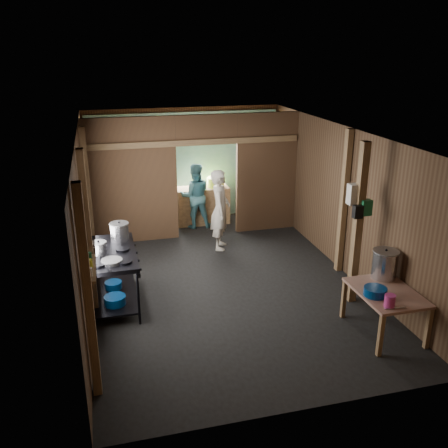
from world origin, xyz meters
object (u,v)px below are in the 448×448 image
object	(u,v)px
prep_table	(384,312)
pink_bucket	(390,301)
stove_pot_large	(120,232)
stock_pot	(385,265)
yellow_tub	(216,182)
gas_range	(113,278)
cook	(220,210)

from	to	relation	value
prep_table	pink_bucket	xyz separation A→B (m)	(-0.21, -0.39, 0.41)
prep_table	stove_pot_large	xyz separation A→B (m)	(-3.54, 2.24, 0.73)
stock_pot	yellow_tub	distance (m)	5.02
gas_range	stock_pot	bearing A→B (deg)	-19.65
pink_bucket	gas_range	bearing A→B (deg)	147.96
pink_bucket	yellow_tub	distance (m)	5.70
prep_table	cook	size ratio (longest dim) A/B	0.68
gas_range	prep_table	xyz separation A→B (m)	(3.71, -1.80, -0.13)
stock_pot	cook	world-z (taller)	cook
gas_range	prep_table	distance (m)	4.13
stock_pot	yellow_tub	bearing A→B (deg)	106.34
stock_pot	pink_bucket	world-z (taller)	stock_pot
stove_pot_large	cook	size ratio (longest dim) A/B	0.19
stove_pot_large	cook	distance (m)	2.49
pink_bucket	cook	bearing A→B (deg)	107.73
prep_table	stock_pot	xyz separation A→B (m)	(0.19, 0.41, 0.53)
stove_pot_large	yellow_tub	distance (m)	3.78
stove_pot_large	pink_bucket	xyz separation A→B (m)	(3.33, -2.63, -0.31)
gas_range	stove_pot_large	size ratio (longest dim) A/B	4.89
prep_table	stove_pot_large	distance (m)	4.25
gas_range	prep_table	world-z (taller)	gas_range
yellow_tub	cook	distance (m)	1.60
stove_pot_large	yellow_tub	bearing A→B (deg)	52.03
yellow_tub	cook	xyz separation A→B (m)	(-0.28, -1.57, -0.14)
gas_range	yellow_tub	bearing A→B (deg)	53.89
prep_table	yellow_tub	world-z (taller)	yellow_tub
stove_pot_large	pink_bucket	size ratio (longest dim) A/B	1.85
stock_pot	yellow_tub	size ratio (longest dim) A/B	1.14
prep_table	gas_range	bearing A→B (deg)	154.12
gas_range	cook	size ratio (longest dim) A/B	0.95
stove_pot_large	pink_bucket	distance (m)	4.26
prep_table	yellow_tub	distance (m)	5.39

